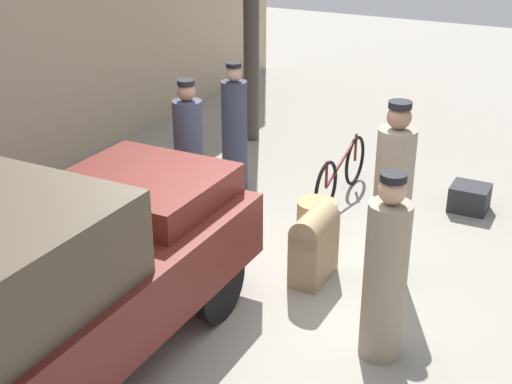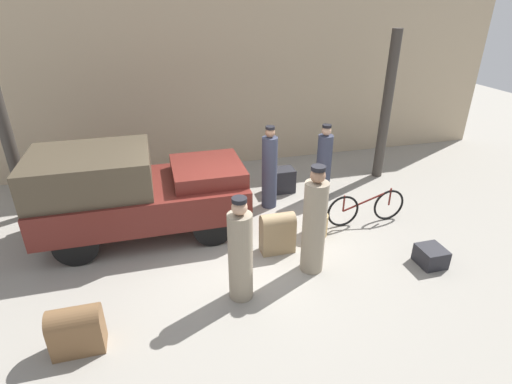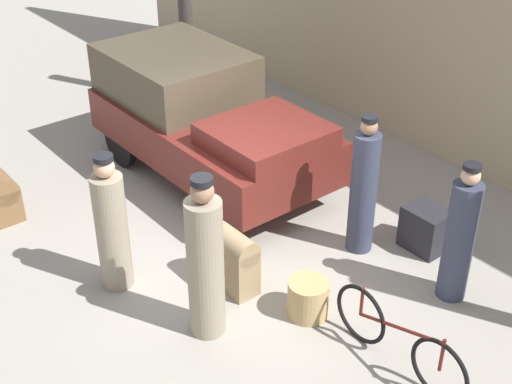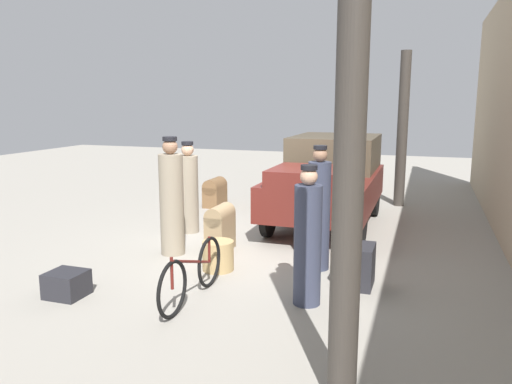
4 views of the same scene
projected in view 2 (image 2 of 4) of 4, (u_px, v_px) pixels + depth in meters
The scene contains 15 objects.
ground_plane at pixel (248, 244), 7.32m from camera, with size 30.00×30.00×0.00m, color gray.
station_building_facade at pixel (208, 79), 9.86m from camera, with size 16.00×0.15×4.50m.
canopy_pillar_left at pixel (7, 136), 7.50m from camera, with size 0.24×0.24×3.47m.
canopy_pillar_right at pixel (386, 108), 9.37m from camera, with size 0.24×0.24×3.47m.
truck at pixel (132, 189), 7.30m from camera, with size 3.72×1.79×1.68m.
bicycle at pixel (366, 208), 7.88m from camera, with size 1.66×0.04×0.70m.
wicker_basket at pixel (316, 224), 7.55m from camera, with size 0.45×0.45×0.42m.
porter_lifting_near_truck at pixel (240, 254), 5.74m from camera, with size 0.36×0.36×1.67m.
porter_carrying_trunk at pixel (314, 224), 6.30m from camera, with size 0.38×0.38×1.85m.
porter_standing_middle at pixel (324, 164), 8.75m from camera, with size 0.33×0.33×1.67m.
porter_with_bicycle at pixel (270, 171), 8.31m from camera, with size 0.32×0.32×1.78m.
trunk_umber_medium at pixel (431, 256), 6.72m from camera, with size 0.42×0.45×0.32m.
trunk_barrel_dark at pixel (277, 231), 6.97m from camera, with size 0.60×0.31×0.75m.
trunk_wicker_pale at pixel (282, 180), 9.21m from camera, with size 0.53×0.42×0.55m.
trunk_large_brown at pixel (76, 329), 5.01m from camera, with size 0.63×0.36×0.65m.
Camera 2 is at (-1.45, -5.97, 4.10)m, focal length 28.00 mm.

